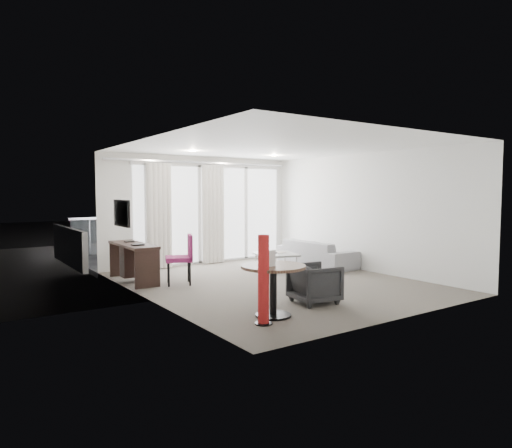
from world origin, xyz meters
TOP-DOWN VIEW (x-y plane):
  - floor at (0.00, 0.00)m, footprint 5.00×6.00m
  - ceiling at (0.00, 0.00)m, footprint 5.00×6.00m
  - wall_left at (-2.50, 0.00)m, footprint 0.00×6.00m
  - wall_right at (2.50, 0.00)m, footprint 0.00×6.00m
  - wall_front at (0.00, -3.00)m, footprint 5.00×0.00m
  - window_panel at (0.30, 2.98)m, footprint 4.00×0.02m
  - window_frame at (0.30, 2.97)m, footprint 4.10×0.06m
  - curtain_left at (-1.15, 2.82)m, footprint 0.60×0.20m
  - curtain_right at (0.25, 2.82)m, footprint 0.60×0.20m
  - curtain_track at (0.00, 2.82)m, footprint 4.80×0.04m
  - downlight_a at (-0.90, 1.60)m, footprint 0.12×0.12m
  - downlight_b at (1.20, 1.60)m, footprint 0.12×0.12m
  - desk at (-2.18, 1.66)m, footprint 0.49×1.58m
  - tv at (-2.46, 1.45)m, footprint 0.05×0.80m
  - desk_chair at (-1.56, 0.91)m, footprint 0.66×0.64m
  - round_table at (-1.42, -1.90)m, footprint 1.17×1.17m
  - menu_card at (-1.50, -1.98)m, footprint 0.12×0.04m
  - red_lamp at (-1.76, -2.14)m, footprint 0.29×0.29m
  - tub_armchair at (-0.42, -1.64)m, footprint 0.77×0.75m
  - coffee_table at (0.86, 1.08)m, footprint 1.07×1.07m
  - remote at (0.84, 1.13)m, footprint 0.09×0.15m
  - magazine at (0.99, 1.15)m, footprint 0.21×0.26m
  - sofa at (2.08, 1.08)m, footprint 0.80×2.06m
  - terrace_slab at (0.30, 4.50)m, footprint 5.60×3.00m
  - rattan_chair_a at (1.13, 4.73)m, footprint 0.74×0.74m
  - rattan_chair_b at (2.24, 4.27)m, footprint 0.71×0.71m
  - rattan_table at (1.89, 3.73)m, footprint 0.48×0.48m
  - balustrade at (0.30, 5.95)m, footprint 5.50×0.06m

SIDE VIEW (x-z plane):
  - terrace_slab at x=0.30m, z-range -0.12..0.00m
  - floor at x=0.00m, z-range 0.00..0.00m
  - coffee_table at x=0.86m, z-range 0.00..0.39m
  - rattan_table at x=1.89m, z-range 0.00..0.47m
  - sofa at x=2.08m, z-range 0.00..0.60m
  - tub_armchair at x=-0.42m, z-range 0.00..0.62m
  - remote at x=0.84m, z-range 0.35..0.37m
  - magazine at x=0.99m, z-range 0.35..0.37m
  - round_table at x=-1.42m, z-range 0.00..0.73m
  - desk at x=-2.18m, z-range 0.00..0.74m
  - rattan_chair_b at x=2.24m, z-range 0.00..0.80m
  - rattan_chair_a at x=1.13m, z-range 0.00..0.82m
  - desk_chair at x=-1.56m, z-range 0.00..0.95m
  - balustrade at x=0.30m, z-range -0.02..1.02m
  - red_lamp at x=-1.76m, z-range 0.00..1.18m
  - menu_card at x=-1.50m, z-range 0.61..0.83m
  - window_panel at x=0.30m, z-range 0.01..2.39m
  - curtain_left at x=-1.15m, z-range 0.01..2.39m
  - curtain_right at x=0.25m, z-range 0.01..2.39m
  - window_frame at x=0.30m, z-range -0.02..2.42m
  - wall_left at x=-2.50m, z-range 0.00..2.60m
  - wall_right at x=2.50m, z-range 0.00..2.60m
  - wall_front at x=0.00m, z-range 0.00..2.60m
  - tv at x=-2.46m, z-range 1.10..1.60m
  - curtain_track at x=0.00m, z-range 2.43..2.47m
  - downlight_a at x=-0.90m, z-range 2.58..2.60m
  - downlight_b at x=1.20m, z-range 2.58..2.60m
  - ceiling at x=0.00m, z-range 2.60..2.60m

